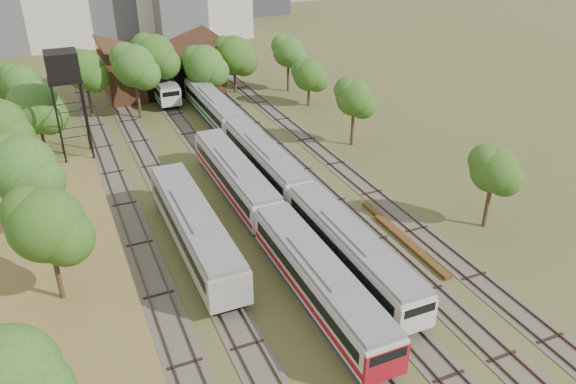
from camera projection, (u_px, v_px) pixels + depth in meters
name	position (u px, v px, depth m)	size (l,w,h in m)	color
ground	(382.00, 342.00, 35.70)	(240.00, 240.00, 0.00)	#475123
dry_grass_patch	(74.00, 341.00, 35.74)	(14.00, 60.00, 0.04)	brown
tracks	(241.00, 182.00, 55.66)	(24.60, 80.00, 0.19)	#4C473D
railcar_red_set	(271.00, 221.00, 45.29)	(2.90, 34.58, 3.58)	black
railcar_green_set	(265.00, 160.00, 55.97)	(2.78, 52.07, 3.43)	black
railcar_rear	(158.00, 82.00, 79.40)	(2.71, 16.08, 3.34)	black
old_grey_coach	(195.00, 229.00, 43.94)	(3.08, 18.00, 3.82)	black
water_tower	(63.00, 69.00, 56.82)	(3.30, 3.30, 11.41)	black
rail_pile_near	(410.00, 245.00, 45.36)	(0.66, 9.83, 0.33)	brown
rail_pile_far	(392.00, 227.00, 47.85)	(0.56, 8.93, 0.29)	brown
maintenance_shed	(161.00, 70.00, 80.87)	(16.45, 11.55, 7.58)	#361A13
tree_band_left	(22.00, 180.00, 44.04)	(8.80, 63.86, 8.90)	#382616
tree_band_far	(168.00, 63.00, 73.07)	(39.14, 10.58, 9.47)	#382616
tree_band_right	(363.00, 103.00, 61.84)	(5.51, 38.43, 7.60)	#382616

